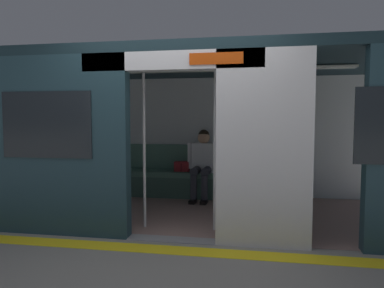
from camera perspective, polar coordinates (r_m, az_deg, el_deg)
The scene contains 9 objects.
ground_plane at distance 4.06m, azimuth -3.34°, elevation -15.44°, with size 60.00×60.00×0.00m, color gray.
platform_edge_strip at distance 3.78m, azimuth -4.40°, elevation -16.88°, with size 8.00×0.24×0.01m, color yellow.
train_car at distance 4.98m, azimuth -1.16°, elevation 5.26°, with size 6.40×2.65×2.20m.
bench_seat at distance 6.01m, azimuth 1.23°, elevation -5.60°, with size 3.27×0.44×0.45m.
person_seated at distance 5.90m, azimuth 1.77°, elevation -2.59°, with size 0.55×0.69×1.18m.
handbag at distance 6.07m, azimuth -1.64°, elevation -3.70°, with size 0.26×0.15×0.17m.
book at distance 6.02m, azimuth 5.33°, elevation -4.46°, with size 0.15×0.22×0.03m, color gold.
grab_pole_door at distance 4.34m, azimuth -7.85°, elevation -0.23°, with size 0.04×0.04×2.06m, color silver.
grab_pole_far at distance 4.19m, azimuth 3.78°, elevation -0.36°, with size 0.04×0.04×2.06m, color silver.
Camera 1 is at (-0.86, 3.73, 1.36)m, focal length 32.51 mm.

